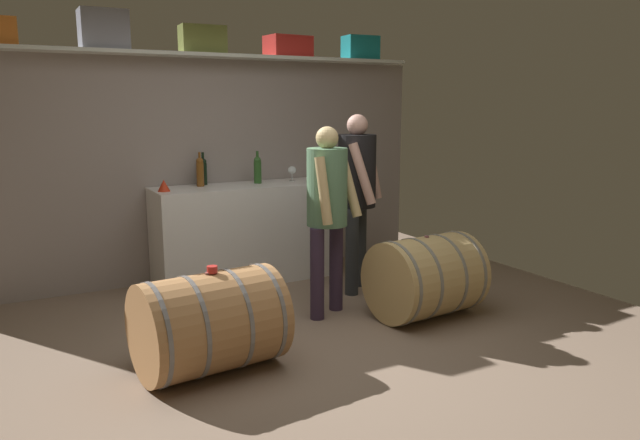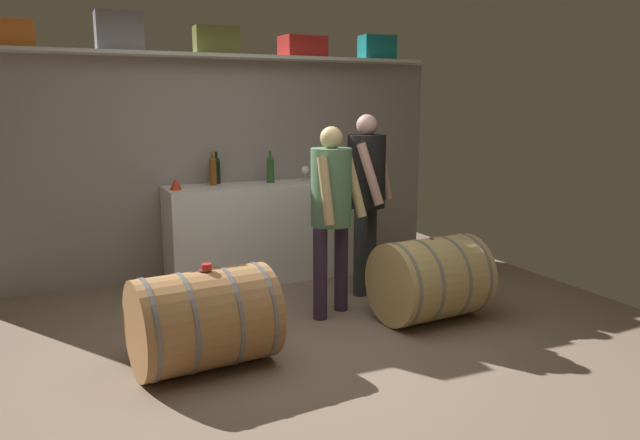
{
  "view_description": "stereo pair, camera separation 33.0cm",
  "coord_description": "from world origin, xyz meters",
  "px_view_note": "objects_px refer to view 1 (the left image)",
  "views": [
    {
      "loc": [
        -1.81,
        -3.46,
        1.7
      ],
      "look_at": [
        0.25,
        0.34,
        0.87
      ],
      "focal_mm": 34.07,
      "sensor_mm": 36.0,
      "label": 1
    },
    {
      "loc": [
        -1.52,
        -3.6,
        1.7
      ],
      "look_at": [
        0.25,
        0.34,
        0.87
      ],
      "focal_mm": 34.07,
      "sensor_mm": 36.0,
      "label": 2
    }
  ],
  "objects_px": {
    "visitor_tasting": "(357,184)",
    "wine_barrel_near": "(210,323)",
    "toolcase_grey": "(104,30)",
    "wine_bottle_dark": "(203,171)",
    "toolcase_red": "(288,47)",
    "wine_glass": "(292,171)",
    "wine_barrel_far": "(425,277)",
    "toolcase_teal": "(360,48)",
    "winemaker_pouring": "(328,201)",
    "wine_bottle_amber": "(200,171)",
    "tasting_cup": "(212,269)",
    "work_cabinet": "(248,233)",
    "toolcase_olive": "(203,40)",
    "red_funnel": "(164,186)",
    "wine_bottle_green": "(258,169)"
  },
  "relations": [
    {
      "from": "work_cabinet",
      "to": "wine_barrel_near",
      "type": "xyz_separation_m",
      "value": [
        -1.0,
        -1.83,
        -0.14
      ]
    },
    {
      "from": "toolcase_red",
      "to": "wine_glass",
      "type": "bearing_deg",
      "value": -109.79
    },
    {
      "from": "toolcase_grey",
      "to": "wine_barrel_near",
      "type": "relative_size",
      "value": 0.41
    },
    {
      "from": "work_cabinet",
      "to": "visitor_tasting",
      "type": "distance_m",
      "value": 1.21
    },
    {
      "from": "toolcase_grey",
      "to": "wine_bottle_dark",
      "type": "distance_m",
      "value": 1.5
    },
    {
      "from": "toolcase_olive",
      "to": "toolcase_grey",
      "type": "bearing_deg",
      "value": -177.37
    },
    {
      "from": "tasting_cup",
      "to": "winemaker_pouring",
      "type": "xyz_separation_m",
      "value": [
        1.16,
        0.58,
        0.26
      ]
    },
    {
      "from": "red_funnel",
      "to": "wine_barrel_far",
      "type": "relative_size",
      "value": 0.13
    },
    {
      "from": "toolcase_olive",
      "to": "toolcase_teal",
      "type": "bearing_deg",
      "value": 2.63
    },
    {
      "from": "work_cabinet",
      "to": "wine_barrel_far",
      "type": "relative_size",
      "value": 2.07
    },
    {
      "from": "wine_bottle_green",
      "to": "toolcase_red",
      "type": "bearing_deg",
      "value": 18.51
    },
    {
      "from": "toolcase_olive",
      "to": "red_funnel",
      "type": "relative_size",
      "value": 3.7
    },
    {
      "from": "toolcase_red",
      "to": "wine_glass",
      "type": "height_order",
      "value": "toolcase_red"
    },
    {
      "from": "toolcase_olive",
      "to": "visitor_tasting",
      "type": "bearing_deg",
      "value": -40.41
    },
    {
      "from": "toolcase_grey",
      "to": "wine_barrel_near",
      "type": "bearing_deg",
      "value": -84.33
    },
    {
      "from": "wine_glass",
      "to": "wine_bottle_amber",
      "type": "bearing_deg",
      "value": 176.29
    },
    {
      "from": "red_funnel",
      "to": "toolcase_red",
      "type": "bearing_deg",
      "value": 10.77
    },
    {
      "from": "wine_bottle_amber",
      "to": "red_funnel",
      "type": "xyz_separation_m",
      "value": [
        -0.39,
        -0.17,
        -0.09
      ]
    },
    {
      "from": "wine_bottle_amber",
      "to": "toolcase_red",
      "type": "bearing_deg",
      "value": 5.11
    },
    {
      "from": "toolcase_teal",
      "to": "winemaker_pouring",
      "type": "bearing_deg",
      "value": -125.59
    },
    {
      "from": "toolcase_olive",
      "to": "wine_barrel_near",
      "type": "height_order",
      "value": "toolcase_olive"
    },
    {
      "from": "wine_barrel_far",
      "to": "wine_bottle_amber",
      "type": "bearing_deg",
      "value": 121.15
    },
    {
      "from": "wine_barrel_far",
      "to": "tasting_cup",
      "type": "bearing_deg",
      "value": -179.5
    },
    {
      "from": "wine_barrel_near",
      "to": "toolcase_teal",
      "type": "bearing_deg",
      "value": 34.62
    },
    {
      "from": "wine_glass",
      "to": "red_funnel",
      "type": "height_order",
      "value": "wine_glass"
    },
    {
      "from": "visitor_tasting",
      "to": "toolcase_grey",
      "type": "bearing_deg",
      "value": -70.66
    },
    {
      "from": "tasting_cup",
      "to": "toolcase_teal",
      "type": "bearing_deg",
      "value": 40.66
    },
    {
      "from": "toolcase_teal",
      "to": "wine_glass",
      "type": "height_order",
      "value": "toolcase_teal"
    },
    {
      "from": "toolcase_grey",
      "to": "visitor_tasting",
      "type": "distance_m",
      "value": 2.55
    },
    {
      "from": "visitor_tasting",
      "to": "wine_barrel_near",
      "type": "bearing_deg",
      "value": -12.91
    },
    {
      "from": "wine_glass",
      "to": "visitor_tasting",
      "type": "height_order",
      "value": "visitor_tasting"
    },
    {
      "from": "wine_bottle_dark",
      "to": "wine_bottle_green",
      "type": "relative_size",
      "value": 0.99
    },
    {
      "from": "red_funnel",
      "to": "winemaker_pouring",
      "type": "bearing_deg",
      "value": -50.15
    },
    {
      "from": "toolcase_red",
      "to": "visitor_tasting",
      "type": "distance_m",
      "value": 1.62
    },
    {
      "from": "visitor_tasting",
      "to": "toolcase_teal",
      "type": "bearing_deg",
      "value": -166.19
    },
    {
      "from": "winemaker_pouring",
      "to": "visitor_tasting",
      "type": "bearing_deg",
      "value": -168.07
    },
    {
      "from": "toolcase_grey",
      "to": "wine_barrel_near",
      "type": "distance_m",
      "value": 2.85
    },
    {
      "from": "toolcase_red",
      "to": "work_cabinet",
      "type": "bearing_deg",
      "value": -164.55
    },
    {
      "from": "toolcase_grey",
      "to": "work_cabinet",
      "type": "relative_size",
      "value": 0.22
    },
    {
      "from": "toolcase_grey",
      "to": "wine_bottle_dark",
      "type": "xyz_separation_m",
      "value": [
        0.83,
        0.02,
        -1.25
      ]
    },
    {
      "from": "wine_glass",
      "to": "wine_bottle_dark",
      "type": "bearing_deg",
      "value": 169.17
    },
    {
      "from": "winemaker_pouring",
      "to": "toolcase_olive",
      "type": "bearing_deg",
      "value": -97.62
    },
    {
      "from": "tasting_cup",
      "to": "visitor_tasting",
      "type": "distance_m",
      "value": 2.03
    },
    {
      "from": "toolcase_grey",
      "to": "wine_barrel_far",
      "type": "xyz_separation_m",
      "value": [
        2.05,
        -1.87,
        -1.99
      ]
    },
    {
      "from": "toolcase_red",
      "to": "work_cabinet",
      "type": "height_order",
      "value": "toolcase_red"
    },
    {
      "from": "wine_barrel_near",
      "to": "visitor_tasting",
      "type": "xyz_separation_m",
      "value": [
        1.75,
        1.03,
        0.66
      ]
    },
    {
      "from": "toolcase_olive",
      "to": "wine_bottle_amber",
      "type": "height_order",
      "value": "toolcase_olive"
    },
    {
      "from": "work_cabinet",
      "to": "wine_barrel_near",
      "type": "bearing_deg",
      "value": -118.69
    },
    {
      "from": "tasting_cup",
      "to": "wine_bottle_dark",
      "type": "bearing_deg",
      "value": 73.28
    },
    {
      "from": "toolcase_teal",
      "to": "visitor_tasting",
      "type": "relative_size",
      "value": 0.22
    }
  ]
}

